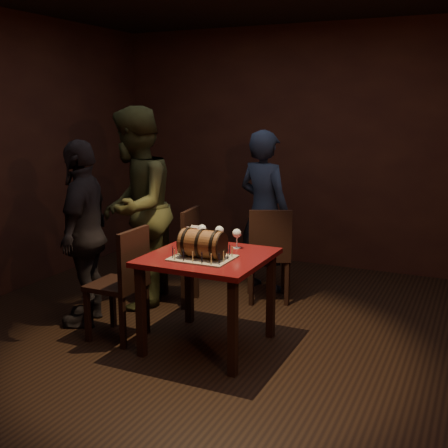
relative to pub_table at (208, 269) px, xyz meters
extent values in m
plane|color=black|center=(0.06, 0.19, -0.64)|extent=(5.00, 5.00, 0.00)
cube|color=black|center=(0.06, 2.69, 0.76)|extent=(5.00, 0.04, 2.80)
cube|color=#500D10|center=(0.00, 0.00, 0.09)|extent=(0.90, 0.90, 0.04)
cube|color=black|center=(-0.38, -0.38, -0.29)|extent=(0.06, 0.06, 0.71)
cube|color=black|center=(0.38, -0.38, -0.29)|extent=(0.06, 0.06, 0.71)
cube|color=black|center=(-0.38, 0.38, -0.29)|extent=(0.06, 0.06, 0.71)
cube|color=black|center=(0.38, 0.38, -0.29)|extent=(0.06, 0.06, 0.71)
cube|color=gray|center=(0.01, -0.12, 0.12)|extent=(0.45, 0.35, 0.01)
cylinder|color=brown|center=(0.01, -0.12, 0.23)|extent=(0.31, 0.21, 0.21)
cylinder|color=black|center=(-0.10, -0.12, 0.23)|extent=(0.02, 0.23, 0.23)
cylinder|color=black|center=(0.01, -0.12, 0.23)|extent=(0.02, 0.23, 0.23)
cylinder|color=black|center=(0.13, -0.12, 0.23)|extent=(0.02, 0.23, 0.23)
cylinder|color=black|center=(-0.15, -0.12, 0.23)|extent=(0.01, 0.20, 0.20)
cylinder|color=black|center=(0.17, -0.12, 0.23)|extent=(0.01, 0.20, 0.20)
cylinder|color=black|center=(-0.17, -0.12, 0.23)|extent=(0.04, 0.02, 0.02)
sphere|color=black|center=(-0.19, -0.12, 0.23)|extent=(0.03, 0.03, 0.03)
cylinder|color=#F2E290|center=(-0.14, -0.26, 0.16)|extent=(0.01, 0.01, 0.08)
cylinder|color=black|center=(-0.14, -0.26, 0.21)|extent=(0.00, 0.00, 0.01)
cylinder|color=black|center=(-0.07, -0.26, 0.16)|extent=(0.01, 0.01, 0.08)
cylinder|color=black|center=(-0.07, -0.26, 0.21)|extent=(0.00, 0.00, 0.01)
cylinder|color=#F2E290|center=(0.01, -0.26, 0.16)|extent=(0.01, 0.01, 0.08)
cylinder|color=black|center=(0.01, -0.26, 0.21)|extent=(0.00, 0.00, 0.01)
cylinder|color=black|center=(0.08, -0.26, 0.16)|extent=(0.01, 0.01, 0.08)
cylinder|color=black|center=(0.08, -0.26, 0.21)|extent=(0.00, 0.00, 0.01)
cylinder|color=#F2E290|center=(0.16, -0.26, 0.16)|extent=(0.01, 0.01, 0.08)
cylinder|color=black|center=(0.16, -0.26, 0.21)|extent=(0.00, 0.00, 0.01)
cylinder|color=black|center=(0.21, -0.24, 0.16)|extent=(0.01, 0.01, 0.08)
cylinder|color=black|center=(0.21, -0.24, 0.21)|extent=(0.00, 0.00, 0.01)
cylinder|color=#F2E290|center=(0.21, -0.16, 0.16)|extent=(0.01, 0.01, 0.08)
cylinder|color=black|center=(0.21, -0.16, 0.21)|extent=(0.00, 0.00, 0.01)
cylinder|color=black|center=(0.21, -0.09, 0.16)|extent=(0.01, 0.01, 0.08)
cylinder|color=black|center=(0.21, -0.09, 0.21)|extent=(0.00, 0.00, 0.01)
cylinder|color=#F2E290|center=(0.21, -0.01, 0.16)|extent=(0.01, 0.01, 0.08)
cylinder|color=black|center=(0.21, -0.01, 0.21)|extent=(0.00, 0.00, 0.01)
cylinder|color=black|center=(0.17, 0.03, 0.16)|extent=(0.01, 0.01, 0.08)
cylinder|color=black|center=(0.17, 0.03, 0.21)|extent=(0.00, 0.00, 0.01)
cylinder|color=#F2E290|center=(0.09, 0.03, 0.16)|extent=(0.01, 0.01, 0.08)
cylinder|color=black|center=(0.09, 0.03, 0.21)|extent=(0.00, 0.00, 0.01)
cylinder|color=black|center=(0.02, 0.03, 0.16)|extent=(0.01, 0.01, 0.08)
cylinder|color=black|center=(0.02, 0.03, 0.21)|extent=(0.00, 0.00, 0.01)
cylinder|color=#F2E290|center=(-0.06, 0.03, 0.16)|extent=(0.01, 0.01, 0.08)
cylinder|color=black|center=(-0.06, 0.03, 0.21)|extent=(0.00, 0.00, 0.01)
cylinder|color=black|center=(-0.13, 0.03, 0.16)|extent=(0.01, 0.01, 0.08)
cylinder|color=black|center=(-0.13, 0.03, 0.21)|extent=(0.00, 0.00, 0.01)
cylinder|color=#F2E290|center=(-0.18, 0.00, 0.16)|extent=(0.01, 0.01, 0.08)
cylinder|color=black|center=(-0.18, 0.00, 0.21)|extent=(0.00, 0.00, 0.01)
cylinder|color=black|center=(-0.18, -0.08, 0.16)|extent=(0.01, 0.01, 0.08)
cylinder|color=black|center=(-0.18, -0.08, 0.21)|extent=(0.00, 0.00, 0.01)
cylinder|color=#F2E290|center=(-0.18, -0.15, 0.16)|extent=(0.01, 0.01, 0.08)
cylinder|color=black|center=(-0.18, -0.15, 0.21)|extent=(0.00, 0.00, 0.01)
cylinder|color=black|center=(-0.18, -0.23, 0.16)|extent=(0.01, 0.01, 0.08)
cylinder|color=black|center=(-0.18, -0.23, 0.21)|extent=(0.00, 0.00, 0.01)
cylinder|color=silver|center=(-0.21, 0.31, 0.11)|extent=(0.06, 0.06, 0.01)
cylinder|color=silver|center=(-0.21, 0.31, 0.16)|extent=(0.01, 0.01, 0.09)
sphere|color=silver|center=(-0.21, 0.31, 0.23)|extent=(0.07, 0.07, 0.07)
sphere|color=#591114|center=(-0.21, 0.31, 0.23)|extent=(0.05, 0.05, 0.05)
cylinder|color=silver|center=(-0.06, 0.32, 0.11)|extent=(0.06, 0.06, 0.01)
cylinder|color=silver|center=(-0.06, 0.32, 0.16)|extent=(0.01, 0.01, 0.09)
sphere|color=silver|center=(-0.06, 0.32, 0.23)|extent=(0.07, 0.07, 0.07)
cylinder|color=silver|center=(0.12, 0.28, 0.11)|extent=(0.06, 0.06, 0.01)
cylinder|color=silver|center=(0.12, 0.28, 0.16)|extent=(0.01, 0.01, 0.09)
sphere|color=silver|center=(0.12, 0.28, 0.23)|extent=(0.07, 0.07, 0.07)
sphere|color=#BF594C|center=(0.12, 0.28, 0.23)|extent=(0.05, 0.05, 0.05)
cylinder|color=silver|center=(-0.15, 0.17, 0.18)|extent=(0.07, 0.07, 0.15)
cylinder|color=#9E5414|center=(-0.15, 0.17, 0.17)|extent=(0.06, 0.06, 0.11)
cylinder|color=white|center=(-0.15, 0.17, 0.23)|extent=(0.06, 0.06, 0.02)
cube|color=black|center=(0.04, 1.23, -0.19)|extent=(0.53, 0.53, 0.04)
cube|color=black|center=(0.12, 1.46, -0.43)|extent=(0.04, 0.04, 0.43)
cube|color=black|center=(-0.19, 1.32, -0.43)|extent=(0.04, 0.04, 0.43)
cube|color=black|center=(0.26, 1.15, -0.43)|extent=(0.04, 0.04, 0.43)
cube|color=black|center=(-0.05, 1.01, -0.43)|extent=(0.04, 0.04, 0.43)
cube|color=black|center=(0.11, 1.07, 0.06)|extent=(0.38, 0.20, 0.46)
cube|color=black|center=(-0.77, 0.78, -0.19)|extent=(0.45, 0.45, 0.04)
cube|color=black|center=(-0.96, 0.93, -0.43)|extent=(0.04, 0.04, 0.43)
cube|color=black|center=(-0.92, 0.59, -0.43)|extent=(0.04, 0.04, 0.43)
cube|color=black|center=(-0.62, 0.97, -0.43)|extent=(0.04, 0.04, 0.43)
cube|color=black|center=(-0.58, 0.63, -0.43)|extent=(0.04, 0.04, 0.43)
cube|color=black|center=(-0.59, 0.80, 0.06)|extent=(0.09, 0.40, 0.46)
cube|color=black|center=(-0.75, -0.17, -0.19)|extent=(0.40, 0.40, 0.04)
cube|color=black|center=(-0.92, 0.00, -0.43)|extent=(0.04, 0.04, 0.43)
cube|color=black|center=(-0.92, -0.34, -0.43)|extent=(0.04, 0.04, 0.43)
cube|color=black|center=(-0.58, 0.00, -0.43)|extent=(0.04, 0.04, 0.43)
cube|color=black|center=(-0.58, -0.34, -0.43)|extent=(0.04, 0.04, 0.43)
cube|color=black|center=(-0.57, -0.17, 0.06)|extent=(0.04, 0.40, 0.46)
imported|color=#1C2438|center=(-0.13, 1.54, 0.18)|extent=(0.69, 0.56, 1.65)
imported|color=#36361B|center=(-1.07, 0.60, 0.30)|extent=(0.96, 1.09, 1.88)
imported|color=black|center=(-1.20, 0.01, 0.16)|extent=(0.70, 1.02, 1.61)
camera|label=1|loc=(1.88, -3.74, 1.24)|focal=45.00mm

